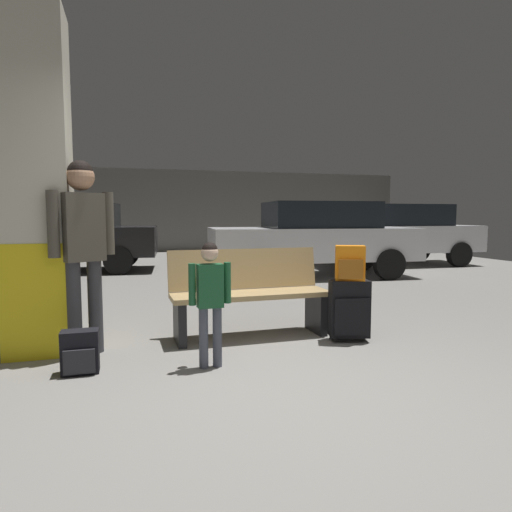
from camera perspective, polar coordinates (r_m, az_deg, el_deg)
ground_plane at (r=6.98m, az=-7.41°, el=-5.48°), size 18.00×18.00×0.10m
garage_back_wall at (r=15.68m, az=-12.49°, el=5.64°), size 18.00×0.12×2.80m
structural_pillar at (r=4.46m, az=-26.15°, el=8.03°), size 0.57×0.57×3.02m
bench at (r=4.60m, az=-0.91°, el=-4.76°), size 1.61×0.56×0.89m
suitcase at (r=4.52m, az=11.80°, el=-6.61°), size 0.42×0.30×0.60m
backpack_bright at (r=4.45m, az=11.89°, el=-0.93°), size 0.32×0.28×0.34m
child at (r=3.63m, az=-5.90°, el=-4.45°), size 0.35×0.20×1.02m
adult at (r=4.19m, az=-21.24°, el=2.38°), size 0.53×0.34×1.71m
backpack_dark_floor at (r=3.84m, az=-21.50°, el=-11.35°), size 0.28×0.19×0.34m
parked_car_side at (r=11.75m, az=17.29°, el=2.83°), size 4.15×1.89×1.51m
parked_car_far at (r=10.76m, az=-23.39°, el=2.45°), size 4.25×2.12×1.51m
parked_car_near at (r=9.19m, az=7.36°, el=2.44°), size 4.24×2.08×1.51m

